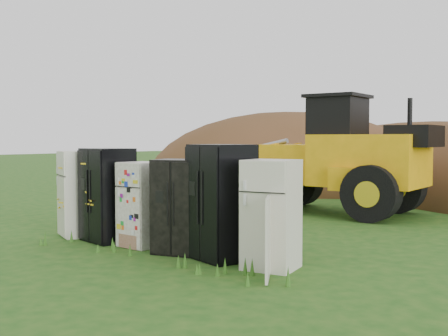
# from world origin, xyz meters

# --- Properties ---
(ground) EXTENTS (120.00, 120.00, 0.00)m
(ground) POSITION_xyz_m (0.00, 0.00, 0.00)
(ground) COLOR #1B4D14
(ground) RESTS_ON ground
(fridge_leftmost) EXTENTS (1.04, 1.02, 1.80)m
(fridge_leftmost) POSITION_xyz_m (-2.48, 0.02, 0.90)
(fridge_leftmost) COLOR beige
(fridge_leftmost) RESTS_ON ground
(fridge_black_side) EXTENTS (1.10, 0.94, 1.86)m
(fridge_black_side) POSITION_xyz_m (-1.55, -0.03, 0.93)
(fridge_black_side) COLOR black
(fridge_black_side) RESTS_ON ground
(fridge_sticker) EXTENTS (0.74, 0.69, 1.61)m
(fridge_sticker) POSITION_xyz_m (-0.59, -0.01, 0.81)
(fridge_sticker) COLOR white
(fridge_sticker) RESTS_ON ground
(fridge_dark_mid) EXTENTS (1.02, 0.92, 1.68)m
(fridge_dark_mid) POSITION_xyz_m (0.41, -0.02, 0.84)
(fridge_dark_mid) COLOR black
(fridge_dark_mid) RESTS_ON ground
(fridge_black_right) EXTENTS (1.16, 1.05, 1.96)m
(fridge_black_right) POSITION_xyz_m (1.31, 0.04, 0.98)
(fridge_black_right) COLOR black
(fridge_black_right) RESTS_ON ground
(fridge_open_door) EXTENTS (0.90, 0.86, 1.73)m
(fridge_open_door) POSITION_xyz_m (2.36, -0.03, 0.86)
(fridge_open_door) COLOR beige
(fridge_open_door) RESTS_ON ground
(wheel_loader) EXTENTS (6.85, 3.06, 3.25)m
(wheel_loader) POSITION_xyz_m (-0.67, 6.59, 1.63)
(wheel_loader) COLOR #FCB110
(wheel_loader) RESTS_ON ground
(dirt_mound_left) EXTENTS (13.89, 10.42, 6.49)m
(dirt_mound_left) POSITION_xyz_m (-6.04, 13.83, 0.00)
(dirt_mound_left) COLOR #4F3419
(dirt_mound_left) RESTS_ON ground
(dirt_mound_back) EXTENTS (16.86, 11.24, 5.72)m
(dirt_mound_back) POSITION_xyz_m (-1.19, 18.89, 0.00)
(dirt_mound_back) COLOR #4F3419
(dirt_mound_back) RESTS_ON ground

